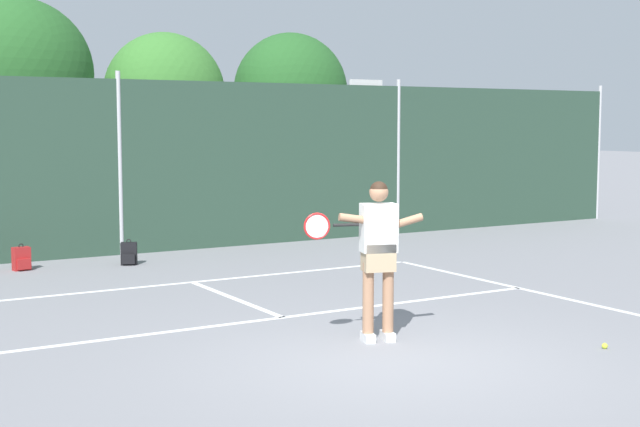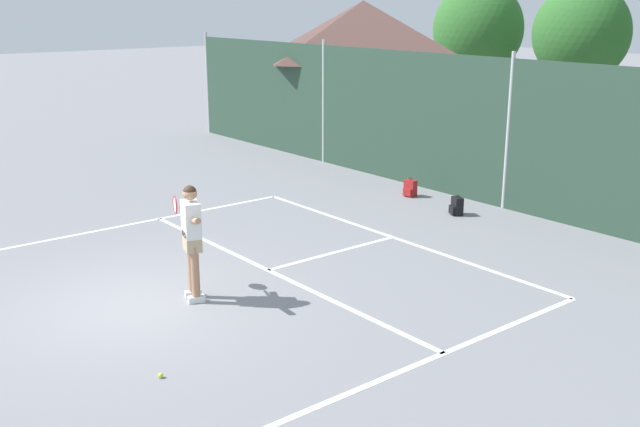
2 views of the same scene
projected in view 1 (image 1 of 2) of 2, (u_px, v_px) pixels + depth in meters
The scene contains 9 objects.
ground_plane at pixel (393, 361), 9.49m from camera, with size 120.00×120.00×0.00m, color gray.
court_markings at pixel (360, 348), 10.05m from camera, with size 8.30×11.10×0.01m.
chainlink_fence at pixel (120, 167), 17.02m from camera, with size 26.09×0.09×3.50m.
basketball_hoop at pixel (365, 132), 21.39m from camera, with size 0.90×0.67×3.55m.
treeline_backdrop at pixel (22, 86), 26.82m from camera, with size 24.22×4.04×6.26m.
tennis_player at pixel (377, 246), 10.26m from camera, with size 1.42×0.38×1.85m.
tennis_ball at pixel (605, 346), 10.00m from camera, with size 0.07×0.07×0.07m, color #CCE033.
backpack_red at pixel (22, 259), 15.34m from camera, with size 0.30×0.27×0.46m.
backpack_black at pixel (129, 254), 15.94m from camera, with size 0.33×0.32×0.46m.
Camera 1 is at (-5.41, -7.59, 2.51)m, focal length 50.24 mm.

